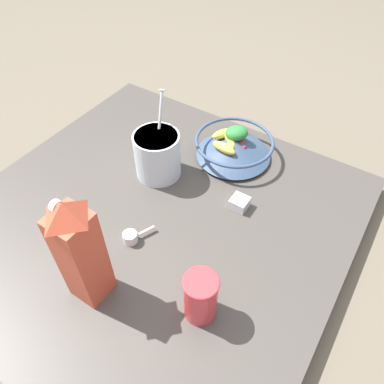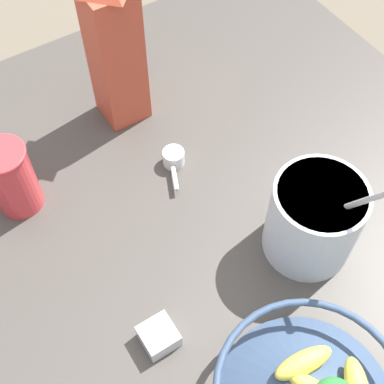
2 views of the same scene
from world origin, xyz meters
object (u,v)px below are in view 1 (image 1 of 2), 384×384
fruit_bowl (234,146)px  drinking_cup (201,296)px  yogurt_tub (157,153)px  spice_jar (239,203)px  milk_carton (80,252)px

fruit_bowl → drinking_cup: bearing=21.0°
yogurt_tub → spice_jar: yogurt_tub is taller
milk_carton → spice_jar: size_ratio=6.35×
fruit_bowl → milk_carton: (0.57, -0.04, 0.11)m
drinking_cup → spice_jar: (-0.31, -0.07, -0.05)m
fruit_bowl → drinking_cup: size_ratio=1.89×
yogurt_tub → drinking_cup: yogurt_tub is taller
drinking_cup → fruit_bowl: bearing=-159.0°
milk_carton → yogurt_tub: 0.41m
fruit_bowl → spice_jar: (0.17, 0.12, -0.03)m
spice_jar → milk_carton: bearing=-21.8°
yogurt_tub → spice_jar: bearing=92.3°
fruit_bowl → yogurt_tub: bearing=-38.9°
milk_carton → spice_jar: milk_carton is taller
fruit_bowl → yogurt_tub: (0.18, -0.15, 0.04)m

